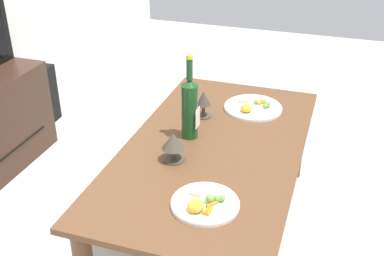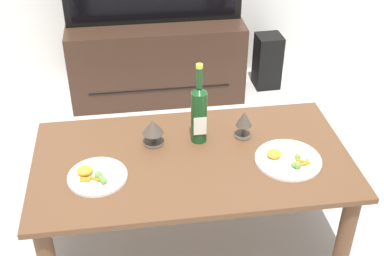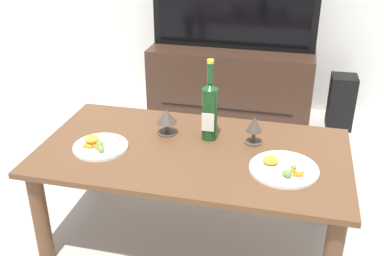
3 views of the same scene
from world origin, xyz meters
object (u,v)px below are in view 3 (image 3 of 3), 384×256
object	(u,v)px
tv_stand	(231,83)
goblet_left	(166,118)
tv_screen	(234,9)
floor_speaker	(341,102)
goblet_right	(254,126)
wine_bottle	(210,109)
dining_table	(193,165)
dinner_plate_right	(284,168)
dinner_plate_left	(100,146)

from	to	relation	value
tv_stand	goblet_left	size ratio (longest dim) A/B	9.43
tv_screen	floor_speaker	distance (m)	0.98
floor_speaker	goblet_right	size ratio (longest dim) A/B	2.96
wine_bottle	tv_stand	bearing A→B (deg)	94.22
dining_table	dinner_plate_right	distance (m)	0.41
goblet_right	dinner_plate_left	size ratio (longest dim) A/B	0.54
tv_screen	wine_bottle	distance (m)	1.27
tv_stand	floor_speaker	bearing A→B (deg)	0.72
floor_speaker	dinner_plate_right	xyz separation A→B (m)	(-0.34, -1.47, 0.29)
floor_speaker	goblet_left	world-z (taller)	goblet_left
floor_speaker	dining_table	bearing A→B (deg)	-119.86
dinner_plate_left	dinner_plate_right	bearing A→B (deg)	-0.02
dining_table	tv_screen	distance (m)	1.43
goblet_right	dinner_plate_right	world-z (taller)	goblet_right
floor_speaker	wine_bottle	size ratio (longest dim) A/B	1.02
tv_screen	goblet_right	xyz separation A→B (m)	(0.29, -1.25, -0.24)
tv_stand	dinner_plate_left	distance (m)	1.52
dining_table	floor_speaker	size ratio (longest dim) A/B	3.52
floor_speaker	wine_bottle	world-z (taller)	wine_bottle
goblet_left	dinner_plate_left	distance (m)	0.33
tv_screen	dinner_plate_left	bearing A→B (deg)	-103.59
floor_speaker	wine_bottle	xyz separation A→B (m)	(-0.68, -1.27, 0.43)
dinner_plate_left	dinner_plate_right	world-z (taller)	dinner_plate_left
goblet_right	dinner_plate_right	xyz separation A→B (m)	(0.15, -0.20, -0.07)
tv_screen	wine_bottle	size ratio (longest dim) A/B	2.99
dining_table	dinner_plate_left	size ratio (longest dim) A/B	5.58
dining_table	goblet_right	size ratio (longest dim) A/B	10.41
goblet_left	tv_screen	bearing A→B (deg)	85.06
floor_speaker	dinner_plate_right	bearing A→B (deg)	-104.99
tv_stand	dinner_plate_right	size ratio (longest dim) A/B	4.07
tv_screen	dinner_plate_right	size ratio (longest dim) A/B	4.01
goblet_right	tv_screen	bearing A→B (deg)	103.18
dining_table	dinner_plate_right	xyz separation A→B (m)	(0.39, -0.08, 0.09)
goblet_left	tv_stand	bearing A→B (deg)	85.07
floor_speaker	dinner_plate_left	distance (m)	1.88
tv_stand	goblet_right	xyz separation A→B (m)	(0.29, -1.26, 0.29)
tv_stand	goblet_left	distance (m)	1.29
goblet_left	goblet_right	xyz separation A→B (m)	(0.40, 0.00, 0.00)
dining_table	goblet_right	xyz separation A→B (m)	(0.25, 0.12, 0.16)
wine_bottle	goblet_left	size ratio (longest dim) A/B	3.10
goblet_left	dinner_plate_left	bearing A→B (deg)	-140.08
dinner_plate_left	dining_table	bearing A→B (deg)	11.57
wine_bottle	dinner_plate_left	world-z (taller)	wine_bottle
goblet_left	floor_speaker	bearing A→B (deg)	55.11
tv_screen	tv_stand	bearing A→B (deg)	90.00
goblet_right	dinner_plate_left	world-z (taller)	goblet_right
tv_stand	dinner_plate_left	size ratio (longest dim) A/B	4.73
floor_speaker	goblet_right	world-z (taller)	goblet_right
tv_stand	dinner_plate_right	distance (m)	1.54
tv_screen	goblet_right	size ratio (longest dim) A/B	8.67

